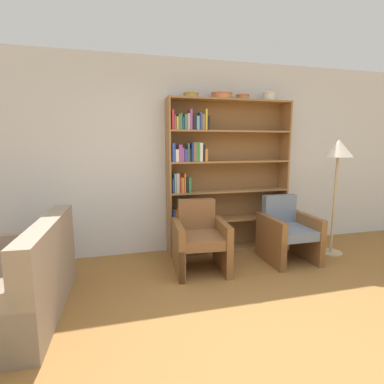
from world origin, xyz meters
TOP-DOWN VIEW (x-y plane):
  - ground_plane at (0.00, 0.00)m, footprint 24.00×24.00m
  - wall_back at (0.00, 2.38)m, footprint 12.00×0.06m
  - bookshelf at (0.23, 2.21)m, footprint 1.82×0.30m
  - bowl_slate at (-0.16, 2.19)m, footprint 0.21×0.21m
  - bowl_brass at (0.29, 2.19)m, footprint 0.30×0.30m
  - bowl_olive at (0.60, 2.19)m, footprint 0.19×0.19m
  - bowl_terracotta at (1.02, 2.19)m, footprint 0.19×0.19m
  - couch at (-2.13, 1.01)m, footprint 0.98×1.56m
  - armchair_leather at (-0.20, 1.58)m, footprint 0.69×0.73m
  - armchair_cushioned at (1.04, 1.58)m, footprint 0.64×0.68m
  - floor_lamp at (1.80, 1.63)m, footprint 0.39×0.39m

SIDE VIEW (x-z plane):
  - ground_plane at x=0.00m, z-range 0.00..0.00m
  - couch at x=-2.13m, z-range -0.14..0.74m
  - armchair_leather at x=-0.20m, z-range -0.04..0.82m
  - armchair_cushioned at x=1.04m, z-range -0.04..0.82m
  - bookshelf at x=0.23m, z-range -0.03..2.16m
  - wall_back at x=0.00m, z-range 0.00..2.75m
  - floor_lamp at x=1.80m, z-range 0.59..2.23m
  - bowl_slate at x=-0.16m, z-range 2.20..2.27m
  - bowl_olive at x=0.60m, z-range 2.20..2.28m
  - bowl_brass at x=0.29m, z-range 2.20..2.29m
  - bowl_terracotta at x=1.02m, z-range 2.20..2.32m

